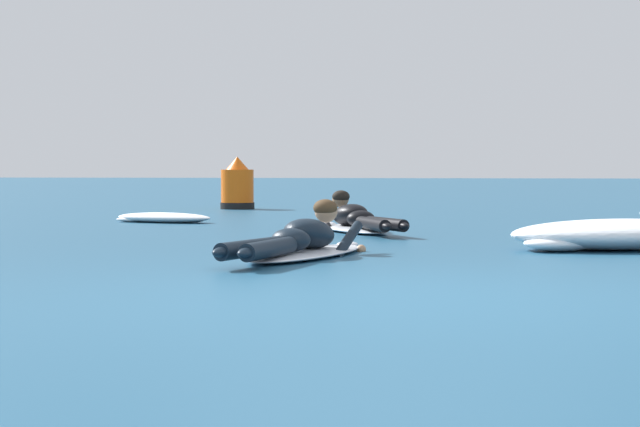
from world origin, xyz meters
TOP-DOWN VIEW (x-y plane):
  - ground_plane at (0.00, 10.00)m, footprint 120.00×120.00m
  - surfer_near at (-1.00, 2.74)m, footprint 1.04×2.62m
  - surfer_far at (-1.03, 6.57)m, footprint 1.50×2.42m
  - whitewater_front at (1.84, 4.22)m, footprint 2.44×1.70m
  - whitewater_back at (-3.99, 8.47)m, footprint 1.57×0.92m
  - channel_marker_buoy at (-4.13, 13.54)m, footprint 0.63×0.63m

SIDE VIEW (x-z plane):
  - ground_plane at x=0.00m, z-range 0.00..0.00m
  - whitewater_back at x=-3.99m, z-range 0.00..0.14m
  - whitewater_front at x=1.84m, z-range -0.01..0.28m
  - surfer_near at x=-1.00m, z-range -0.13..0.41m
  - surfer_far at x=-1.03m, z-range -0.13..0.41m
  - channel_marker_buoy at x=-4.13m, z-range -0.10..0.87m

